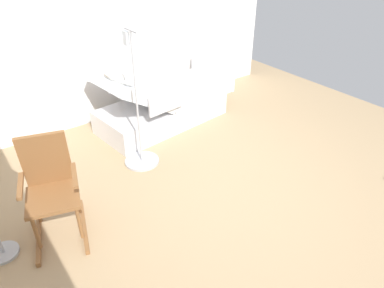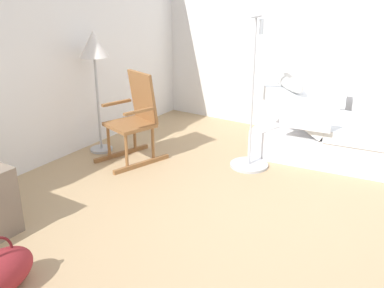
% 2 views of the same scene
% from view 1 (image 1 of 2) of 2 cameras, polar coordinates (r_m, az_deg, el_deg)
% --- Properties ---
extents(ground_plane, '(6.88, 6.88, 0.00)m').
position_cam_1_polar(ground_plane, '(4.11, 8.92, -8.56)').
color(ground_plane, tan).
extents(side_wall, '(0.10, 5.49, 2.70)m').
position_cam_1_polar(side_wall, '(5.58, -11.33, 17.99)').
color(side_wall, white).
rests_on(side_wall, ground).
extents(hospital_bed, '(1.17, 2.14, 1.08)m').
position_cam_1_polar(hospital_bed, '(5.43, -4.78, 6.35)').
color(hospital_bed, silver).
rests_on(hospital_bed, ground).
extents(rocking_chair, '(0.86, 0.67, 1.05)m').
position_cam_1_polar(rocking_chair, '(3.64, -21.54, -6.63)').
color(rocking_chair, brown).
rests_on(rocking_chair, ground).
extents(iv_pole, '(0.44, 0.44, 1.69)m').
position_cam_1_polar(iv_pole, '(4.54, -8.26, -0.23)').
color(iv_pole, '#B2B5BA').
rests_on(iv_pole, ground).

